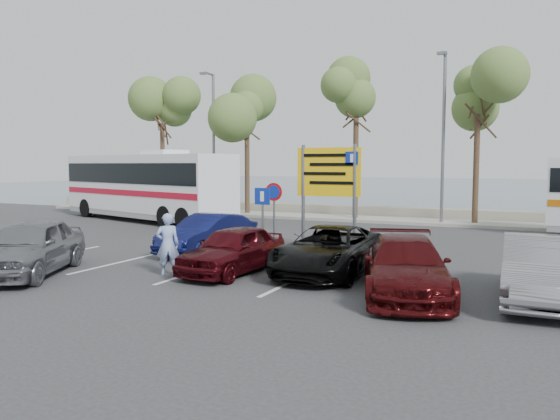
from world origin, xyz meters
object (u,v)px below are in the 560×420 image
at_px(direction_sign, 329,180).
at_px(car_silver_a, 29,247).
at_px(car_maroon, 406,267).
at_px(car_red, 233,249).
at_px(street_lamp_left, 213,136).
at_px(street_lamp_right, 443,130).
at_px(coach_bus_left, 145,188).
at_px(car_blue, 208,234).
at_px(pedestrian_near, 168,244).
at_px(suv_black, 329,250).
at_px(car_silver_b, 540,270).

bearing_deg(direction_sign, car_silver_a, -131.88).
distance_m(car_maroon, car_red, 4.83).
xyz_separation_m(street_lamp_left, car_maroon, (14.60, -15.01, -3.94)).
distance_m(street_lamp_right, car_maroon, 15.61).
height_order(street_lamp_right, coach_bus_left, street_lamp_right).
height_order(car_blue, car_maroon, car_maroon).
bearing_deg(pedestrian_near, car_silver_a, -14.40).
distance_m(street_lamp_left, suv_black, 18.60).
distance_m(direction_sign, pedestrian_near, 6.03).
bearing_deg(street_lamp_right, car_silver_a, -115.18).
xyz_separation_m(street_lamp_right, direction_sign, (-2.00, -10.32, -2.17)).
height_order(street_lamp_right, car_silver_a, street_lamp_right).
height_order(car_red, pedestrian_near, pedestrian_near).
height_order(car_blue, car_silver_b, car_silver_b).
bearing_deg(car_silver_a, street_lamp_right, 38.83).
distance_m(street_lamp_right, car_red, 15.35).
relative_size(street_lamp_right, direction_sign, 2.23).
xyz_separation_m(street_lamp_right, car_maroon, (1.60, -15.01, -3.94)).
distance_m(street_lamp_left, coach_bus_left, 5.50).
bearing_deg(car_silver_a, direction_sign, 22.13).
distance_m(suv_black, pedestrian_near, 4.31).
height_order(coach_bus_left, car_maroon, coach_bus_left).
distance_m(coach_bus_left, car_blue, 11.60).
bearing_deg(pedestrian_near, car_silver_b, 149.09).
xyz_separation_m(street_lamp_left, car_blue, (7.40, -12.02, -3.95)).
bearing_deg(coach_bus_left, suv_black, -33.60).
distance_m(direction_sign, suv_black, 3.82).
relative_size(car_silver_a, car_silver_b, 1.03).
distance_m(direction_sign, car_blue, 4.36).
distance_m(direction_sign, car_silver_a, 9.15).
bearing_deg(direction_sign, street_lamp_left, 136.83).
xyz_separation_m(direction_sign, coach_bus_left, (-12.35, 5.85, -0.73)).
height_order(street_lamp_right, car_red, street_lamp_right).
relative_size(suv_black, pedestrian_near, 2.78).
bearing_deg(car_red, pedestrian_near, -140.20).
height_order(direction_sign, car_blue, direction_sign).
height_order(suv_black, car_silver_b, car_silver_b).
relative_size(street_lamp_left, car_silver_a, 1.82).
xyz_separation_m(street_lamp_left, coach_bus_left, (-1.35, -4.48, -2.90)).
bearing_deg(car_maroon, coach_bus_left, 129.70).
bearing_deg(pedestrian_near, street_lamp_left, -99.74).
distance_m(car_silver_b, pedestrian_near, 9.00).
bearing_deg(coach_bus_left, direction_sign, -25.33).
bearing_deg(suv_black, car_silver_b, -10.26).
bearing_deg(car_red, street_lamp_right, 80.64).
distance_m(direction_sign, car_silver_b, 7.71).
xyz_separation_m(car_silver_a, pedestrian_near, (3.40, 1.50, 0.09)).
bearing_deg(car_silver_b, street_lamp_right, 104.63).
relative_size(direction_sign, car_red, 0.95).
relative_size(direction_sign, car_silver_a, 0.82).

